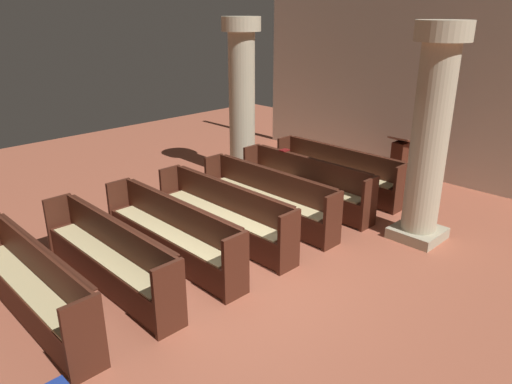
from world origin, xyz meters
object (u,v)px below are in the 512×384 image
object	(u,v)px
pew_row_3	(224,212)
pew_row_6	(31,283)
pew_row_4	(172,231)
hymn_book	(285,150)
pillar_aisle_side	(430,133)
pew_row_1	(305,182)
lectern	(398,165)
pew_row_5	(109,254)
pillar_far_side	(242,97)
pew_row_2	(268,196)
pew_row_0	(337,170)

from	to	relation	value
pew_row_3	pew_row_6	world-z (taller)	same
pew_row_4	hymn_book	size ratio (longest dim) A/B	15.80
pew_row_3	pillar_aisle_side	world-z (taller)	pillar_aisle_side
pew_row_1	hymn_book	size ratio (longest dim) A/B	15.80
pillar_aisle_side	lectern	bearing A→B (deg)	127.18
hymn_book	pew_row_5	bearing A→B (deg)	-80.62
hymn_book	pew_row_3	bearing A→B (deg)	-72.43
pillar_aisle_side	pillar_far_side	size ratio (longest dim) A/B	1.00
pillar_aisle_side	pew_row_3	bearing A→B (deg)	-134.07
pew_row_2	lectern	bearing A→B (deg)	79.49
pew_row_0	pew_row_2	size ratio (longest dim) A/B	1.00
pew_row_1	hymn_book	bearing A→B (deg)	165.37
pew_row_0	pew_row_2	bearing A→B (deg)	-90.00
pew_row_2	pew_row_3	size ratio (longest dim) A/B	1.00
pew_row_3	pew_row_5	world-z (taller)	same
lectern	hymn_book	size ratio (longest dim) A/B	5.71
lectern	hymn_book	bearing A→B (deg)	-121.60
pillar_far_side	lectern	xyz separation A→B (m)	(2.87, 1.99, -1.37)
pew_row_4	pillar_far_side	world-z (taller)	pillar_far_side
pew_row_4	pew_row_6	size ratio (longest dim) A/B	1.00
pillar_aisle_side	pillar_far_side	world-z (taller)	same
pew_row_2	pew_row_3	bearing A→B (deg)	-90.00
pew_row_2	pew_row_1	bearing A→B (deg)	90.00
pew_row_2	hymn_book	world-z (taller)	hymn_book
pillar_aisle_side	pew_row_2	bearing A→B (deg)	-150.23
pew_row_2	lectern	xyz separation A→B (m)	(0.64, 3.46, -0.04)
pillar_far_side	pew_row_3	bearing A→B (deg)	-48.49
pew_row_2	pew_row_4	world-z (taller)	same
pew_row_1	pew_row_6	bearing A→B (deg)	-90.00
hymn_book	pew_row_4	bearing A→B (deg)	-77.76
pew_row_3	pew_row_4	world-z (taller)	same
pew_row_2	pillar_far_side	xyz separation A→B (m)	(-2.23, 1.47, 1.33)
lectern	hymn_book	xyz separation A→B (m)	(-1.36, -2.22, 0.49)
lectern	pew_row_3	bearing A→B (deg)	-98.10
pew_row_1	pew_row_6	distance (m)	5.24
pew_row_2	pillar_aisle_side	bearing A→B (deg)	29.77
pew_row_4	pillar_aisle_side	size ratio (longest dim) A/B	0.86
pew_row_2	pew_row_6	bearing A→B (deg)	-90.00
pew_row_0	hymn_book	world-z (taller)	hymn_book
pew_row_1	pillar_aisle_side	world-z (taller)	pillar_aisle_side
pew_row_0	pew_row_5	world-z (taller)	same
pillar_aisle_side	pillar_far_side	bearing A→B (deg)	177.91
pew_row_6	lectern	world-z (taller)	lectern
pew_row_6	pillar_aisle_side	xyz separation A→B (m)	(2.28, 5.50, 1.33)
pew_row_3	pew_row_4	size ratio (longest dim) A/B	1.00
pew_row_2	hymn_book	xyz separation A→B (m)	(-0.72, 1.24, 0.45)
pew_row_2	pew_row_6	size ratio (longest dim) A/B	1.00
pew_row_0	pew_row_6	xyz separation A→B (m)	(0.00, -6.29, 0.00)
pew_row_0	pew_row_2	distance (m)	2.10
pew_row_0	pew_row_3	bearing A→B (deg)	-90.00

